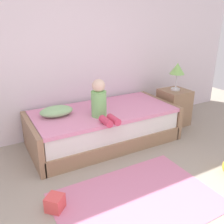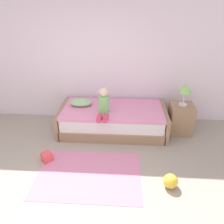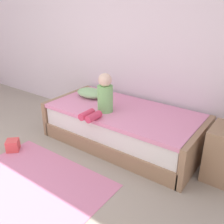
# 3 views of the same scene
# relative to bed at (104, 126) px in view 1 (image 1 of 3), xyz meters

# --- Properties ---
(wall_rear) EXTENTS (7.20, 0.10, 2.90)m
(wall_rear) POSITION_rel_bed_xyz_m (-0.67, 0.60, 1.20)
(wall_rear) COLOR white
(wall_rear) RESTS_ON ground
(bed) EXTENTS (2.11, 1.00, 0.50)m
(bed) POSITION_rel_bed_xyz_m (0.00, 0.00, 0.00)
(bed) COLOR #997556
(bed) RESTS_ON ground
(nightstand) EXTENTS (0.44, 0.44, 0.60)m
(nightstand) POSITION_rel_bed_xyz_m (1.35, 0.02, 0.05)
(nightstand) COLOR #997556
(nightstand) RESTS_ON ground
(table_lamp) EXTENTS (0.24, 0.24, 0.45)m
(table_lamp) POSITION_rel_bed_xyz_m (1.35, 0.02, 0.69)
(table_lamp) COLOR silver
(table_lamp) RESTS_ON nightstand
(child_figure) EXTENTS (0.20, 0.51, 0.50)m
(child_figure) POSITION_rel_bed_xyz_m (-0.16, -0.23, 0.46)
(child_figure) COLOR #7FC672
(child_figure) RESTS_ON bed
(pillow) EXTENTS (0.44, 0.30, 0.13)m
(pillow) POSITION_rel_bed_xyz_m (-0.65, 0.10, 0.32)
(pillow) COLOR #99CC8C
(pillow) RESTS_ON bed
(area_rug) EXTENTS (1.60, 1.10, 0.01)m
(area_rug) POSITION_rel_bed_xyz_m (-0.29, -1.30, -0.24)
(area_rug) COLOR pink
(area_rug) RESTS_ON ground
(toy_block) EXTENTS (0.22, 0.22, 0.15)m
(toy_block) POSITION_rel_bed_xyz_m (-1.05, -1.02, -0.17)
(toy_block) COLOR #E54C4C
(toy_block) RESTS_ON ground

